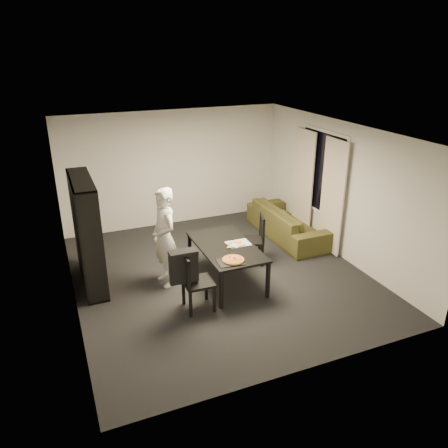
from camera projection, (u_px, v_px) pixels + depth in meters
name	position (u px, v px, depth m)	size (l,w,h in m)	color
room	(219.00, 208.00, 7.46)	(5.01, 5.51, 2.61)	black
window_pane	(322.00, 172.00, 8.78)	(0.02, 1.40, 1.60)	black
window_frame	(322.00, 172.00, 8.78)	(0.03, 1.52, 1.72)	white
curtain_left	(332.00, 197.00, 8.44)	(0.03, 0.70, 2.25)	beige
curtain_right	(303.00, 183.00, 9.33)	(0.03, 0.70, 2.25)	beige
bookshelf	(87.00, 233.00, 7.34)	(0.35, 1.50, 1.90)	black
dining_table	(226.00, 249.00, 7.52)	(0.91, 1.65, 0.69)	black
chair_left	(192.00, 278.00, 6.72)	(0.46, 0.46, 0.97)	black
chair_right	(256.00, 236.00, 8.22)	(0.56, 0.56, 0.96)	black
draped_jacket	(184.00, 266.00, 6.58)	(0.45, 0.20, 0.54)	black
person	(165.00, 238.00, 7.37)	(0.63, 0.42, 1.74)	silver
baking_tray	(230.00, 262.00, 6.93)	(0.40, 0.32, 0.01)	black
pepperoni_pizza	(233.00, 260.00, 6.95)	(0.35, 0.35, 0.03)	#A97A31
kitchen_towel	(238.00, 243.00, 7.57)	(0.40, 0.30, 0.01)	silver
pizza_slices	(234.00, 244.00, 7.51)	(0.37, 0.31, 0.01)	#DC9144
sofa	(288.00, 222.00, 9.42)	(2.26, 0.88, 0.66)	#3E3C18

